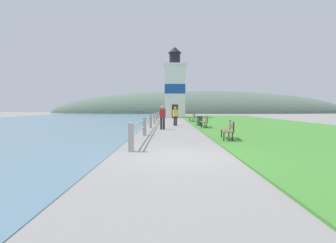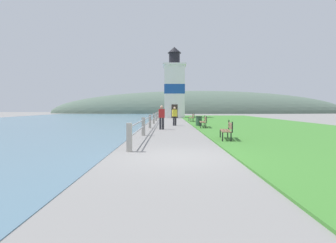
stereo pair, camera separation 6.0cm
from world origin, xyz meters
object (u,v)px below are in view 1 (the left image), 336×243
(person_strolling, at_px, (161,116))
(person_by_railing, at_px, (174,115))
(trash_bin, at_px, (198,121))
(park_bench_midway, at_px, (203,121))
(lighthouse, at_px, (174,87))
(park_bench_far, at_px, (191,117))
(park_bench_near, at_px, (227,129))

(person_strolling, height_order, person_by_railing, person_strolling)
(person_strolling, bearing_deg, trash_bin, -51.97)
(park_bench_midway, bearing_deg, lighthouse, -80.55)
(person_by_railing, bearing_deg, park_bench_far, -40.96)
(park_bench_far, height_order, lighthouse, lighthouse)
(park_bench_near, height_order, trash_bin, park_bench_near)
(lighthouse, xyz_separation_m, person_by_railing, (-0.40, -17.61, -3.73))
(park_bench_near, xyz_separation_m, person_strolling, (-3.26, 6.25, 0.39))
(park_bench_far, xyz_separation_m, trash_bin, (-0.05, -6.63, -0.12))
(person_strolling, bearing_deg, park_bench_midway, -75.75)
(park_bench_near, relative_size, lighthouse, 0.16)
(park_bench_far, bearing_deg, trash_bin, 89.65)
(park_bench_far, relative_size, person_by_railing, 1.13)
(park_bench_midway, height_order, person_by_railing, person_by_railing)
(park_bench_near, distance_m, park_bench_midway, 7.48)
(trash_bin, bearing_deg, park_bench_near, -88.39)
(park_bench_far, xyz_separation_m, person_strolling, (-3.05, -9.62, 0.39))
(lighthouse, bearing_deg, person_by_railing, -91.29)
(lighthouse, bearing_deg, park_bench_near, -86.21)
(park_bench_midway, height_order, person_strolling, person_strolling)
(park_bench_near, bearing_deg, park_bench_far, -81.58)
(lighthouse, xyz_separation_m, trash_bin, (1.58, -18.53, -4.18))
(person_by_railing, bearing_deg, lighthouse, -22.71)
(park_bench_midway, relative_size, park_bench_far, 1.10)
(lighthouse, relative_size, person_by_railing, 6.62)
(park_bench_midway, bearing_deg, park_bench_near, 95.27)
(park_bench_near, relative_size, park_bench_midway, 0.84)
(person_strolling, bearing_deg, lighthouse, -10.72)
(person_by_railing, height_order, trash_bin, person_by_railing)
(trash_bin, bearing_deg, person_strolling, -135.02)
(park_bench_near, bearing_deg, lighthouse, -78.55)
(park_bench_midway, distance_m, lighthouse, 20.77)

